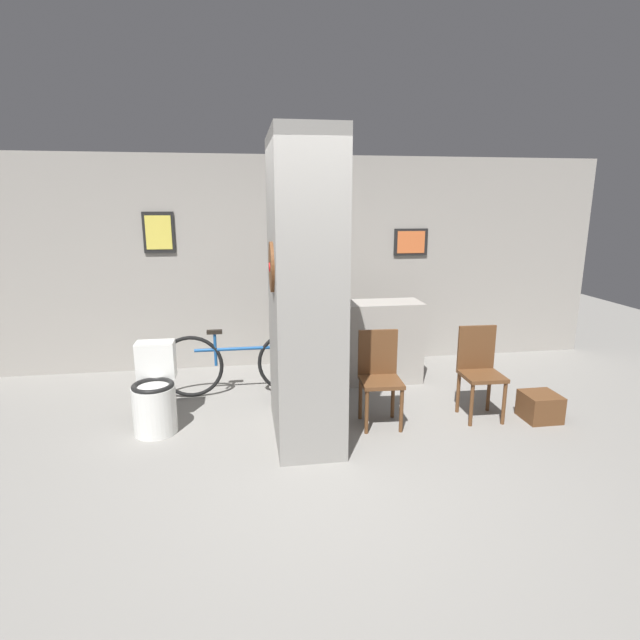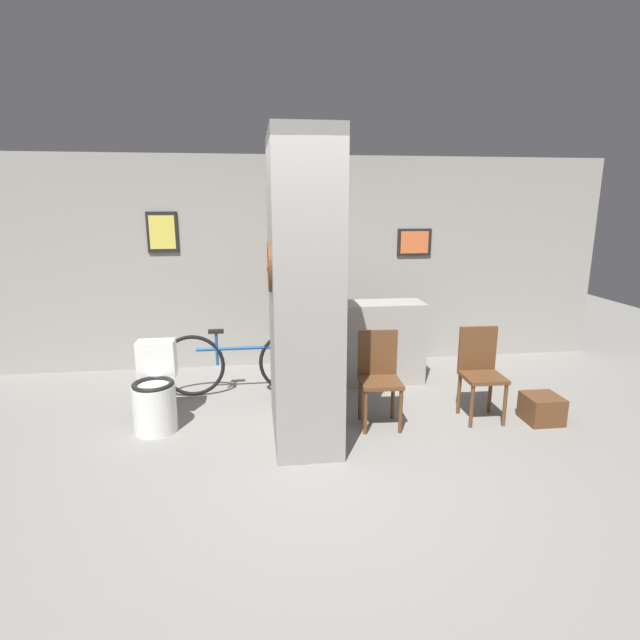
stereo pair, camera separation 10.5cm
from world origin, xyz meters
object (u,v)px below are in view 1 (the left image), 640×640
object	(u,v)px
bicycle	(241,363)
chair_by_doorway	(479,368)
toilet	(155,395)
bottle_tall	(328,293)
chair_near_pillar	(379,374)

from	to	relation	value
bicycle	chair_by_doorway	bearing A→B (deg)	-21.79
bicycle	toilet	bearing A→B (deg)	-135.70
chair_by_doorway	bicycle	size ratio (longest dim) A/B	0.51
chair_by_doorway	bicycle	bearing A→B (deg)	160.03
toilet	chair_by_doorway	xyz separation A→B (m)	(3.06, -0.16, 0.15)
toilet	bottle_tall	world-z (taller)	bottle_tall
toilet	chair_near_pillar	size ratio (longest dim) A/B	0.89
bottle_tall	bicycle	bearing A→B (deg)	-167.16
chair_near_pillar	bottle_tall	size ratio (longest dim) A/B	2.68
toilet	bicycle	distance (m)	1.09
chair_by_doorway	bottle_tall	distance (m)	1.82
chair_near_pillar	bicycle	world-z (taller)	chair_near_pillar
bicycle	bottle_tall	bearing A→B (deg)	12.84
chair_near_pillar	bicycle	size ratio (longest dim) A/B	0.51
chair_near_pillar	bottle_tall	xyz separation A→B (m)	(-0.30, 1.15, 0.57)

